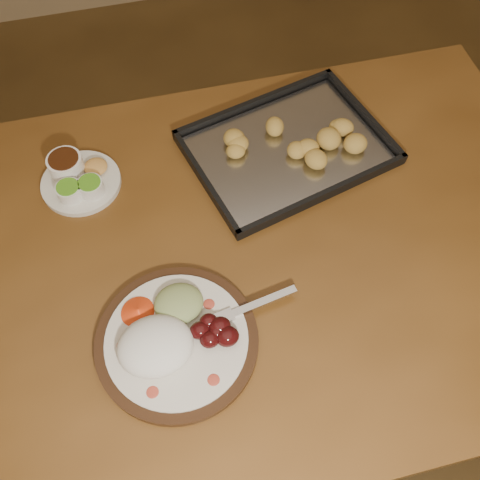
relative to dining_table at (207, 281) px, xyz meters
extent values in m
plane|color=brown|center=(0.12, -0.09, -0.65)|extent=(4.00, 4.00, 0.00)
cube|color=brown|center=(0.00, 0.00, 0.08)|extent=(1.51, 0.91, 0.04)
cylinder|color=#4B3116|center=(0.68, 0.37, -0.30)|extent=(0.07, 0.07, 0.71)
cylinder|color=black|center=(-0.08, -0.15, 0.11)|extent=(0.28, 0.28, 0.02)
cylinder|color=silver|center=(-0.08, -0.15, 0.11)|extent=(0.25, 0.25, 0.01)
ellipsoid|color=#B53D2B|center=(-0.14, -0.23, 0.12)|extent=(0.02, 0.02, 0.00)
ellipsoid|color=#B53D2B|center=(-0.03, -0.24, 0.12)|extent=(0.02, 0.02, 0.00)
ellipsoid|color=#B53D2B|center=(-0.01, -0.10, 0.12)|extent=(0.02, 0.02, 0.00)
ellipsoid|color=#B53D2B|center=(-0.17, -0.14, 0.12)|extent=(0.02, 0.02, 0.00)
ellipsoid|color=white|center=(-0.12, -0.16, 0.13)|extent=(0.14, 0.13, 0.06)
ellipsoid|color=#4A0A0E|center=(-0.03, -0.17, 0.13)|extent=(0.04, 0.03, 0.03)
ellipsoid|color=#4A0A0E|center=(0.00, -0.16, 0.13)|extent=(0.04, 0.03, 0.03)
ellipsoid|color=#4A0A0E|center=(-0.02, -0.14, 0.13)|extent=(0.04, 0.03, 0.03)
ellipsoid|color=#4A0A0E|center=(0.00, -0.18, 0.13)|extent=(0.04, 0.03, 0.03)
ellipsoid|color=#4A0A0E|center=(-0.04, -0.15, 0.13)|extent=(0.04, 0.03, 0.03)
ellipsoid|color=#4A0A0E|center=(-0.01, -0.17, 0.13)|extent=(0.04, 0.03, 0.03)
ellipsoid|color=tan|center=(-0.06, -0.09, 0.13)|extent=(0.10, 0.09, 0.04)
cone|color=red|center=(-0.14, -0.09, 0.13)|extent=(0.09, 0.09, 0.03)
cube|color=silver|center=(0.08, -0.12, 0.12)|extent=(0.14, 0.04, 0.00)
cube|color=silver|center=(0.01, -0.14, 0.12)|extent=(0.04, 0.03, 0.00)
cylinder|color=silver|center=(-0.02, -0.15, 0.12)|extent=(0.03, 0.01, 0.00)
cylinder|color=silver|center=(-0.02, -0.14, 0.12)|extent=(0.03, 0.01, 0.00)
cylinder|color=silver|center=(-0.02, -0.14, 0.12)|extent=(0.03, 0.01, 0.00)
cylinder|color=silver|center=(-0.02, -0.13, 0.12)|extent=(0.03, 0.01, 0.00)
cylinder|color=silver|center=(-0.21, 0.24, 0.10)|extent=(0.16, 0.16, 0.01)
cylinder|color=white|center=(-0.23, 0.20, 0.12)|extent=(0.05, 0.05, 0.03)
cylinder|color=#509A1E|center=(-0.23, 0.20, 0.14)|extent=(0.05, 0.05, 0.00)
cylinder|color=white|center=(-0.19, 0.20, 0.12)|extent=(0.05, 0.05, 0.03)
cylinder|color=#509A1E|center=(-0.19, 0.20, 0.14)|extent=(0.05, 0.05, 0.00)
cylinder|color=white|center=(-0.23, 0.27, 0.13)|extent=(0.07, 0.07, 0.04)
cylinder|color=#351809|center=(-0.23, 0.27, 0.15)|extent=(0.06, 0.06, 0.00)
ellipsoid|color=gold|center=(-0.17, 0.26, 0.12)|extent=(0.05, 0.05, 0.02)
cube|color=black|center=(0.23, 0.22, 0.10)|extent=(0.47, 0.39, 0.01)
cube|color=black|center=(0.20, 0.36, 0.11)|extent=(0.40, 0.11, 0.02)
cube|color=black|center=(0.27, 0.08, 0.11)|extent=(0.40, 0.11, 0.02)
cube|color=black|center=(0.42, 0.27, 0.11)|extent=(0.08, 0.29, 0.02)
cube|color=black|center=(0.04, 0.17, 0.11)|extent=(0.08, 0.29, 0.02)
cube|color=silver|center=(0.23, 0.22, 0.11)|extent=(0.44, 0.36, 0.00)
ellipsoid|color=gold|center=(0.28, 0.23, 0.12)|extent=(0.05, 0.04, 0.03)
ellipsoid|color=gold|center=(0.31, 0.27, 0.12)|extent=(0.06, 0.06, 0.03)
ellipsoid|color=gold|center=(0.25, 0.30, 0.12)|extent=(0.06, 0.06, 0.03)
ellipsoid|color=gold|center=(0.22, 0.26, 0.12)|extent=(0.04, 0.05, 0.03)
ellipsoid|color=gold|center=(0.17, 0.27, 0.12)|extent=(0.06, 0.06, 0.03)
ellipsoid|color=gold|center=(0.18, 0.22, 0.12)|extent=(0.06, 0.06, 0.03)
ellipsoid|color=gold|center=(0.13, 0.19, 0.12)|extent=(0.05, 0.04, 0.03)
ellipsoid|color=gold|center=(0.18, 0.16, 0.12)|extent=(0.06, 0.06, 0.03)
ellipsoid|color=gold|center=(0.18, 0.16, 0.12)|extent=(0.06, 0.06, 0.03)
ellipsoid|color=gold|center=(0.25, 0.14, 0.12)|extent=(0.04, 0.05, 0.03)
ellipsoid|color=gold|center=(0.26, 0.19, 0.12)|extent=(0.06, 0.06, 0.03)
ellipsoid|color=gold|center=(0.33, 0.21, 0.12)|extent=(0.06, 0.06, 0.03)
camera|label=1|loc=(-0.05, -0.50, 0.99)|focal=40.00mm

